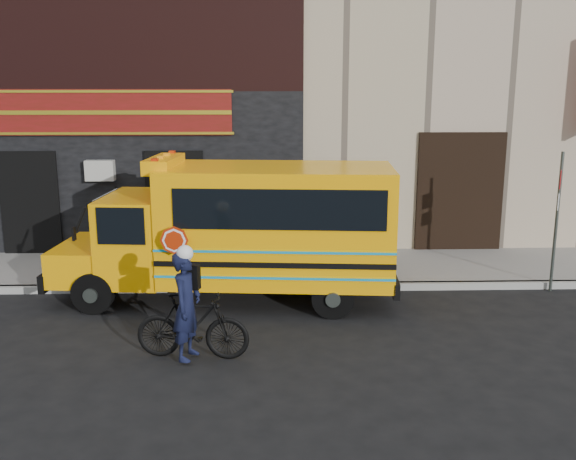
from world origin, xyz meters
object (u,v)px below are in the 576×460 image
at_px(school_bus, 245,228).
at_px(bicycle, 192,326).
at_px(sign_pole, 557,216).
at_px(cyclist, 187,309).

distance_m(school_bus, bicycle, 3.12).
distance_m(school_bus, sign_pole, 6.50).
distance_m(school_bus, cyclist, 3.14).
bearing_deg(school_bus, bicycle, -104.47).
relative_size(sign_pole, cyclist, 1.71).
bearing_deg(bicycle, school_bus, -7.23).
xyz_separation_m(school_bus, bicycle, (-0.74, -2.87, -0.96)).
height_order(bicycle, cyclist, cyclist).
bearing_deg(bicycle, cyclist, 153.49).
bearing_deg(sign_pole, school_bus, -176.97).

